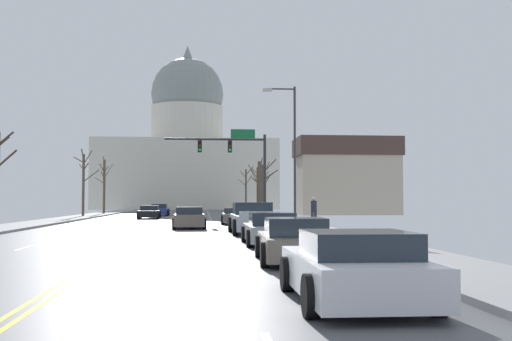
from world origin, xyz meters
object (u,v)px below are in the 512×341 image
object	(u,v)px
pickup_truck_near_02	(253,220)
sedan_oncoming_01	(159,210)
street_lamp_right	(291,144)
sedan_near_03	(271,230)
sedan_oncoming_00	(149,212)
sedan_near_01	(189,218)
signal_gantry	(237,155)
sedan_near_00	(235,216)
sedan_near_04	(294,242)
sedan_near_05	(354,269)
pedestrian_00	(314,210)

from	to	relation	value
pickup_truck_near_02	sedan_oncoming_01	xyz separation A→B (m)	(-7.00, 34.68, -0.12)
street_lamp_right	sedan_near_03	distance (m)	14.05
pickup_truck_near_02	sedan_oncoming_00	xyz separation A→B (m)	(-7.21, 24.94, -0.16)
sedan_near_01	sedan_oncoming_00	size ratio (longest dim) A/B	0.99
signal_gantry	sedan_near_00	xyz separation A→B (m)	(-0.41, -4.90, -4.60)
sedan_near_01	sedan_near_03	world-z (taller)	sedan_near_01
sedan_oncoming_01	sedan_near_03	bearing A→B (deg)	-80.52
sedan_near_04	sedan_near_05	world-z (taller)	sedan_near_04
signal_gantry	pickup_truck_near_02	bearing A→B (deg)	-90.51
sedan_near_00	sedan_near_03	bearing A→B (deg)	-89.16
street_lamp_right	sedan_near_05	distance (m)	26.69
pedestrian_00	sedan_near_05	bearing A→B (deg)	-98.86
street_lamp_right	sedan_near_01	xyz separation A→B (m)	(-5.98, 0.40, -4.39)
sedan_oncoming_00	pickup_truck_near_02	bearing A→B (deg)	-73.87
sedan_near_01	sedan_near_03	distance (m)	13.87
street_lamp_right	pedestrian_00	distance (m)	4.24
pickup_truck_near_02	sedan_near_04	size ratio (longest dim) A/B	1.24
sedan_near_00	sedan_near_05	bearing A→B (deg)	-89.64
street_lamp_right	pickup_truck_near_02	xyz separation A→B (m)	(-2.70, -5.58, -4.28)
sedan_near_05	pedestrian_00	bearing A→B (deg)	81.14
sedan_oncoming_01	pedestrian_00	distance (m)	32.22
sedan_near_04	signal_gantry	bearing A→B (deg)	89.58
sedan_near_03	sedan_near_05	bearing A→B (deg)	-90.38
street_lamp_right	sedan_oncoming_00	size ratio (longest dim) A/B	1.89
sedan_near_04	sedan_near_05	xyz separation A→B (m)	(0.02, -6.57, 0.00)
sedan_near_04	sedan_oncoming_01	size ratio (longest dim) A/B	0.99
sedan_near_01	sedan_oncoming_01	world-z (taller)	sedan_near_01
street_lamp_right	sedan_oncoming_00	world-z (taller)	street_lamp_right
sedan_near_00	sedan_near_05	size ratio (longest dim) A/B	1.06
sedan_near_03	sedan_near_04	xyz separation A→B (m)	(-0.11, -6.54, -0.00)
sedan_near_04	sedan_near_01	bearing A→B (deg)	99.12
sedan_near_04	pedestrian_00	xyz separation A→B (m)	(3.91, 18.37, 0.53)
sedan_near_00	sedan_oncoming_00	world-z (taller)	sedan_oncoming_00
sedan_near_01	pedestrian_00	size ratio (longest dim) A/B	2.54
sedan_near_00	sedan_near_05	distance (m)	32.96
street_lamp_right	sedan_near_04	xyz separation A→B (m)	(-2.77, -19.61, -4.42)
sedan_near_03	sedan_oncoming_01	world-z (taller)	sedan_oncoming_01
pickup_truck_near_02	pedestrian_00	world-z (taller)	pedestrian_00
street_lamp_right	sedan_near_01	size ratio (longest dim) A/B	1.91
sedan_near_00	street_lamp_right	bearing A→B (deg)	-66.46
sedan_near_05	sedan_oncoming_00	bearing A→B (deg)	98.94
pickup_truck_near_02	street_lamp_right	bearing A→B (deg)	64.19
sedan_near_01	sedan_oncoming_00	bearing A→B (deg)	101.71
sedan_near_00	sedan_near_04	world-z (taller)	sedan_near_04
pickup_truck_near_02	sedan_near_04	bearing A→B (deg)	-90.30
signal_gantry	sedan_oncoming_00	distance (m)	11.58
sedan_near_05	sedan_oncoming_01	size ratio (longest dim) A/B	0.95
signal_gantry	sedan_near_04	size ratio (longest dim) A/B	1.77
sedan_near_01	sedan_oncoming_00	world-z (taller)	sedan_near_01
sedan_near_03	pedestrian_00	world-z (taller)	pedestrian_00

